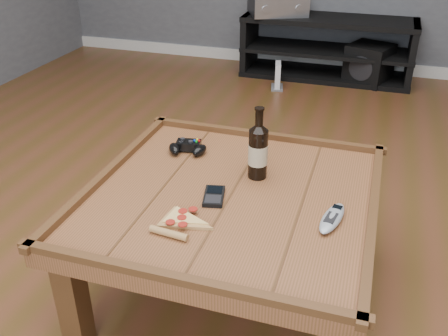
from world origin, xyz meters
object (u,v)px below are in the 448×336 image
(media_console, at_px, (327,48))
(smartphone, at_px, (214,196))
(pizza_slice, at_px, (180,222))
(remote_control, at_px, (332,218))
(av_receiver, at_px, (278,4))
(subwoofer, at_px, (369,64))
(beer_bottle, at_px, (258,150))
(game_controller, at_px, (188,147))
(game_console, at_px, (278,77))
(coffee_table, at_px, (231,208))

(media_console, distance_m, smartphone, 2.81)
(pizza_slice, xyz_separation_m, smartphone, (0.05, 0.18, 0.00))
(smartphone, relative_size, remote_control, 0.69)
(av_receiver, relative_size, subwoofer, 1.37)
(media_console, height_order, pizza_slice, media_console)
(beer_bottle, distance_m, game_controller, 0.35)
(av_receiver, bearing_deg, subwoofer, -27.13)
(remote_control, bearing_deg, game_console, 116.61)
(media_console, distance_m, game_controller, 2.52)
(subwoofer, bearing_deg, game_controller, -83.20)
(subwoofer, bearing_deg, smartphone, -77.39)
(media_console, xyz_separation_m, game_console, (-0.32, -0.40, -0.15))
(pizza_slice, xyz_separation_m, subwoofer, (0.46, 2.94, -0.30))
(game_console, bearing_deg, media_console, 38.79)
(pizza_slice, bearing_deg, coffee_table, 71.34)
(av_receiver, bearing_deg, pizza_slice, -108.32)
(beer_bottle, height_order, smartphone, beer_bottle)
(media_console, relative_size, game_controller, 8.10)
(smartphone, xyz_separation_m, av_receiver, (-0.39, 2.79, 0.12))
(beer_bottle, distance_m, av_receiver, 2.64)
(beer_bottle, bearing_deg, subwoofer, 83.35)
(subwoofer, bearing_deg, media_console, -165.34)
(remote_control, xyz_separation_m, game_console, (-0.68, 2.41, -0.37))
(smartphone, distance_m, av_receiver, 2.82)
(coffee_table, relative_size, game_console, 4.93)
(media_console, xyz_separation_m, beer_bottle, (0.06, -2.60, 0.32))
(beer_bottle, distance_m, pizza_slice, 0.42)
(pizza_slice, distance_m, smartphone, 0.19)
(smartphone, distance_m, subwoofer, 2.80)
(game_controller, xyz_separation_m, game_console, (-0.06, 2.09, -0.38))
(coffee_table, relative_size, subwoofer, 2.53)
(coffee_table, height_order, media_console, media_console)
(coffee_table, bearing_deg, av_receiver, 99.02)
(pizza_slice, relative_size, smartphone, 1.77)
(game_console, bearing_deg, game_controller, -100.83)
(remote_control, distance_m, game_console, 2.53)
(pizza_slice, distance_m, av_receiver, 2.99)
(media_console, xyz_separation_m, smartphone, (-0.05, -2.80, 0.21))
(beer_bottle, height_order, remote_control, beer_bottle)
(game_console, bearing_deg, coffee_table, -94.58)
(remote_control, bearing_deg, game_controller, 163.75)
(media_console, relative_size, pizza_slice, 5.69)
(game_controller, relative_size, subwoofer, 0.42)
(media_console, distance_m, game_console, 0.54)
(game_controller, height_order, game_console, game_controller)
(coffee_table, xyz_separation_m, game_controller, (-0.27, 0.25, 0.08))
(remote_control, bearing_deg, subwoofer, 100.87)
(pizza_slice, bearing_deg, smartphone, 79.20)
(coffee_table, bearing_deg, pizza_slice, -114.82)
(game_controller, height_order, av_receiver, av_receiver)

